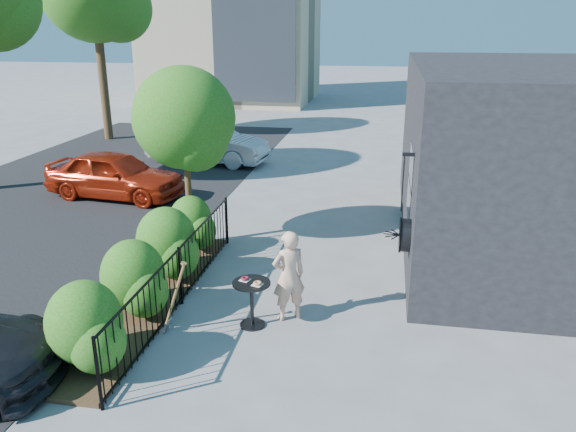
% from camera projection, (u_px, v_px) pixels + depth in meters
% --- Properties ---
extents(ground, '(120.00, 120.00, 0.00)m').
position_uv_depth(ground, '(263.00, 310.00, 9.92)').
color(ground, gray).
rests_on(ground, ground).
extents(shop_building, '(6.22, 9.00, 4.00)m').
position_uv_depth(shop_building, '(545.00, 156.00, 12.55)').
color(shop_building, black).
rests_on(shop_building, ground).
extents(fence, '(0.05, 6.05, 1.10)m').
position_uv_depth(fence, '(180.00, 275.00, 9.99)').
color(fence, black).
rests_on(fence, ground).
extents(planting_bed, '(1.30, 6.00, 0.08)m').
position_uv_depth(planting_bed, '(146.00, 298.00, 10.27)').
color(planting_bed, '#382616').
rests_on(planting_bed, ground).
extents(shrubs, '(1.10, 5.60, 1.24)m').
position_uv_depth(shrubs, '(150.00, 264.00, 10.13)').
color(shrubs, '#1C5714').
rests_on(shrubs, ground).
extents(patio_tree, '(2.20, 2.20, 3.94)m').
position_uv_depth(patio_tree, '(187.00, 125.00, 11.96)').
color(patio_tree, '#3F2B19').
rests_on(patio_tree, ground).
extents(street, '(9.00, 30.00, 0.01)m').
position_uv_depth(street, '(13.00, 228.00, 13.87)').
color(street, black).
rests_on(street, ground).
extents(cafe_table, '(0.64, 0.64, 0.85)m').
position_uv_depth(cafe_table, '(252.00, 296.00, 9.26)').
color(cafe_table, black).
rests_on(cafe_table, ground).
extents(woman, '(0.70, 0.63, 1.60)m').
position_uv_depth(woman, '(289.00, 276.00, 9.41)').
color(woman, '#E1AF92').
rests_on(woman, ground).
extents(shovel, '(0.45, 0.17, 1.30)m').
position_uv_depth(shovel, '(174.00, 301.00, 9.05)').
color(shovel, brown).
rests_on(shovel, ground).
extents(car_red, '(4.17, 2.07, 1.37)m').
position_uv_depth(car_red, '(115.00, 175.00, 16.15)').
color(car_red, '#9F220D').
rests_on(car_red, ground).
extents(car_silver, '(4.47, 1.99, 1.42)m').
position_uv_depth(car_silver, '(208.00, 144.00, 20.14)').
color(car_silver, silver).
rests_on(car_silver, ground).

